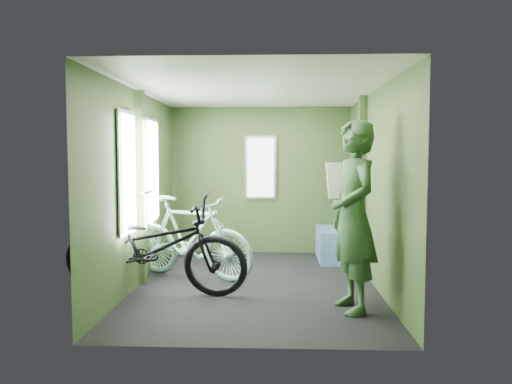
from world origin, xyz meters
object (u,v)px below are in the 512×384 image
bicycle_black (155,296)px  bicycle_mint (190,279)px  waste_box (352,237)px  passenger (353,216)px  bench_seat (337,241)px

bicycle_black → bicycle_mint: size_ratio=1.18×
bicycle_black → waste_box: 2.74m
bicycle_mint → passenger: 2.38m
passenger → bench_seat: 2.52m
waste_box → bench_seat: bearing=99.9°
bench_seat → waste_box: bearing=-80.0°
bicycle_black → passenger: passenger is taller
bicycle_black → bicycle_mint: bearing=-13.3°
bicycle_black → waste_box: waste_box is taller
bicycle_mint → bench_seat: bearing=-34.8°
bicycle_mint → passenger: passenger is taller
bench_seat → bicycle_black: bearing=-138.3°
passenger → waste_box: 1.87m
passenger → bench_seat: size_ratio=1.92×
bicycle_black → bench_seat: (2.24, 1.98, 0.29)m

